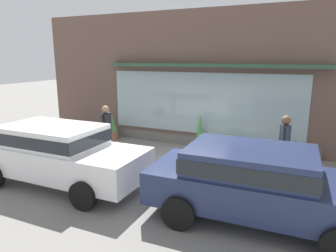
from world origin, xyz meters
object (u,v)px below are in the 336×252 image
object	(u,v)px
parked_car_white	(58,151)
potted_plant_window_right	(295,151)
pedestrian_with_handbag	(284,143)
fire_hydrant	(251,164)
parked_car_navy	(256,180)
potted_plant_low_front	(112,128)
potted_plant_window_left	(200,131)
pedestrian_passerby	(106,128)
potted_plant_trailing_edge	(228,144)

from	to	relation	value
parked_car_white	potted_plant_window_right	world-z (taller)	parked_car_white
pedestrian_with_handbag	potted_plant_window_right	xyz separation A→B (m)	(0.26, 1.63, -0.66)
fire_hydrant	parked_car_navy	bearing A→B (deg)	-78.50
pedestrian_with_handbag	potted_plant_window_right	bearing A→B (deg)	-28.81
pedestrian_with_handbag	potted_plant_low_front	xyz separation A→B (m)	(-6.46, 1.61, -0.54)
potted_plant_window_left	fire_hydrant	bearing A→B (deg)	-45.17
fire_hydrant	pedestrian_with_handbag	size ratio (longest dim) A/B	0.50
pedestrian_passerby	potted_plant_trailing_edge	xyz separation A→B (m)	(3.39, 2.05, -0.66)
pedestrian_passerby	potted_plant_window_right	distance (m)	5.87
pedestrian_passerby	potted_plant_window_right	bearing A→B (deg)	114.08
pedestrian_with_handbag	parked_car_white	bearing A→B (deg)	96.35
potted_plant_low_front	pedestrian_with_handbag	bearing A→B (deg)	-14.00
parked_car_white	potted_plant_window_right	distance (m)	6.90
parked_car_white	parked_car_navy	distance (m)	4.87
parked_car_white	pedestrian_passerby	bearing A→B (deg)	89.10
parked_car_navy	potted_plant_window_right	size ratio (longest dim) A/B	5.80
pedestrian_with_handbag	parked_car_white	xyz separation A→B (m)	(-5.21, -2.57, -0.15)
parked_car_navy	potted_plant_trailing_edge	xyz separation A→B (m)	(-1.45, 3.90, -0.50)
potted_plant_trailing_edge	potted_plant_window_left	distance (m)	1.16
fire_hydrant	potted_plant_low_front	size ratio (longest dim) A/B	0.87
pedestrian_passerby	potted_plant_low_front	distance (m)	2.53
pedestrian_passerby	parked_car_white	xyz separation A→B (m)	(-0.03, -2.06, -0.15)
parked_car_white	potted_plant_trailing_edge	world-z (taller)	parked_car_white
pedestrian_with_handbag	potted_plant_trailing_edge	bearing A→B (deg)	29.29
parked_car_white	parked_car_navy	xyz separation A→B (m)	(4.87, 0.21, -0.02)
pedestrian_with_handbag	parked_car_navy	size ratio (longest dim) A/B	0.40
pedestrian_passerby	potted_plant_low_front	world-z (taller)	pedestrian_passerby
potted_plant_trailing_edge	fire_hydrant	bearing A→B (deg)	-60.71
potted_plant_trailing_edge	potted_plant_low_front	size ratio (longest dim) A/B	0.70
potted_plant_trailing_edge	potted_plant_window_left	size ratio (longest dim) A/B	0.54
pedestrian_with_handbag	parked_car_white	world-z (taller)	pedestrian_with_handbag
fire_hydrant	potted_plant_window_right	bearing A→B (deg)	62.10
pedestrian_with_handbag	potted_plant_low_front	distance (m)	6.68
potted_plant_window_left	potted_plant_low_front	bearing A→B (deg)	-176.29
parked_car_white	potted_plant_window_left	world-z (taller)	parked_car_white
fire_hydrant	potted_plant_window_right	distance (m)	2.17
fire_hydrant	parked_car_white	xyz separation A→B (m)	(-4.45, -2.28, 0.43)
parked_car_white	potted_plant_window_left	xyz separation A→B (m)	(2.33, 4.41, -0.24)
potted_plant_window_right	potted_plant_low_front	world-z (taller)	potted_plant_low_front
potted_plant_window_right	potted_plant_trailing_edge	bearing A→B (deg)	-177.68
parked_car_navy	potted_plant_window_right	world-z (taller)	parked_car_navy
pedestrian_with_handbag	potted_plant_low_front	world-z (taller)	pedestrian_with_handbag
pedestrian_with_handbag	potted_plant_trailing_edge	xyz separation A→B (m)	(-1.79, 1.54, -0.66)
parked_car_navy	potted_plant_low_front	size ratio (longest dim) A/B	4.37
potted_plant_window_left	potted_plant_trailing_edge	bearing A→B (deg)	-15.31
fire_hydrant	potted_plant_window_left	world-z (taller)	potted_plant_window_left
pedestrian_passerby	fire_hydrant	bearing A→B (deg)	95.45
parked_car_white	parked_car_navy	bearing A→B (deg)	2.48
parked_car_navy	potted_plant_window_left	bearing A→B (deg)	120.01
fire_hydrant	pedestrian_passerby	distance (m)	4.46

